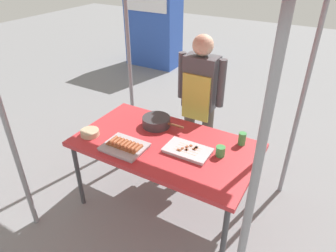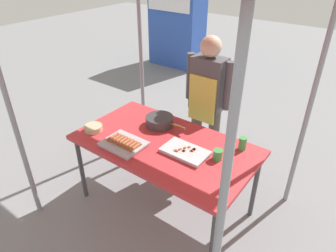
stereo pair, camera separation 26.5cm
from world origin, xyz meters
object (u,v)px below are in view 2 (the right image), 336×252
at_px(drink_cup_by_wok, 218,155).
at_px(neighbor_stall_left, 177,25).
at_px(stall_table, 165,148).
at_px(cooking_wok, 160,121).
at_px(tray_grilled_sausages, 124,144).
at_px(tray_meat_skewers, 185,152).
at_px(drink_cup_near_edge, 243,144).
at_px(vendor_woman, 207,97).
at_px(condiment_bowl, 93,128).

height_order(drink_cup_by_wok, neighbor_stall_left, neighbor_stall_left).
xyz_separation_m(stall_table, cooking_wok, (-0.22, 0.22, 0.10)).
bearing_deg(tray_grilled_sausages, drink_cup_by_wok, 22.95).
height_order(tray_grilled_sausages, tray_meat_skewers, tray_grilled_sausages).
distance_m(tray_grilled_sausages, tray_meat_skewers, 0.54).
xyz_separation_m(tray_meat_skewers, drink_cup_near_edge, (0.36, 0.34, 0.04)).
bearing_deg(drink_cup_by_wok, stall_table, -172.06).
bearing_deg(vendor_woman, cooking_wok, 69.96).
bearing_deg(tray_grilled_sausages, condiment_bowl, 177.90).
distance_m(tray_grilled_sausages, condiment_bowl, 0.41).
distance_m(stall_table, vendor_woman, 0.79).
xyz_separation_m(cooking_wok, drink_cup_by_wok, (0.71, -0.15, -0.01)).
bearing_deg(drink_cup_by_wok, tray_grilled_sausages, -157.05).
distance_m(drink_cup_by_wok, neighbor_stall_left, 4.47).
height_order(condiment_bowl, vendor_woman, vendor_woman).
bearing_deg(neighbor_stall_left, condiment_bowl, -65.76).
bearing_deg(cooking_wok, vendor_woman, 69.96).
relative_size(stall_table, cooking_wok, 3.73).
relative_size(cooking_wok, condiment_bowl, 2.52).
height_order(tray_meat_skewers, neighbor_stall_left, neighbor_stall_left).
height_order(stall_table, drink_cup_near_edge, drink_cup_near_edge).
bearing_deg(condiment_bowl, drink_cup_near_edge, 23.83).
relative_size(tray_grilled_sausages, neighbor_stall_left, 0.22).
bearing_deg(neighbor_stall_left, vendor_woman, -49.80).
bearing_deg(vendor_woman, neighbor_stall_left, -49.80).
distance_m(stall_table, neighbor_stall_left, 4.24).
xyz_separation_m(tray_grilled_sausages, drink_cup_near_edge, (0.85, 0.57, 0.03)).
distance_m(condiment_bowl, drink_cup_near_edge, 1.37).
bearing_deg(vendor_woman, drink_cup_near_edge, 144.19).
height_order(tray_grilled_sausages, cooking_wok, cooking_wok).
xyz_separation_m(condiment_bowl, neighbor_stall_left, (-1.69, 3.75, 0.06)).
height_order(drink_cup_near_edge, neighbor_stall_left, neighbor_stall_left).
bearing_deg(tray_meat_skewers, drink_cup_near_edge, 43.85).
bearing_deg(cooking_wok, drink_cup_by_wok, -11.75).
height_order(drink_cup_near_edge, drink_cup_by_wok, drink_cup_near_edge).
xyz_separation_m(stall_table, condiment_bowl, (-0.66, -0.23, 0.08)).
relative_size(stall_table, tray_meat_skewers, 4.11).
bearing_deg(vendor_woman, tray_grilled_sausages, 77.00).
bearing_deg(neighbor_stall_left, stall_table, -56.22).
height_order(tray_meat_skewers, drink_cup_near_edge, drink_cup_near_edge).
bearing_deg(stall_table, cooking_wok, 135.98).
relative_size(cooking_wok, drink_cup_by_wok, 4.87).
distance_m(stall_table, cooking_wok, 0.33).
xyz_separation_m(cooking_wok, vendor_woman, (0.20, 0.55, 0.10)).
bearing_deg(drink_cup_by_wok, neighbor_stall_left, 129.48).
height_order(drink_cup_by_wok, vendor_woman, vendor_woman).
relative_size(drink_cup_near_edge, vendor_woman, 0.07).
height_order(cooking_wok, condiment_bowl, cooking_wok).
xyz_separation_m(tray_meat_skewers, cooking_wok, (-0.46, 0.24, 0.03)).
bearing_deg(condiment_bowl, cooking_wok, 45.63).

